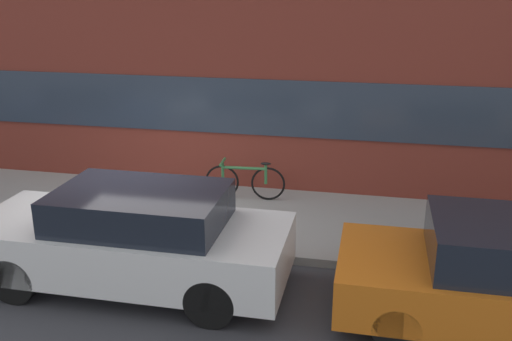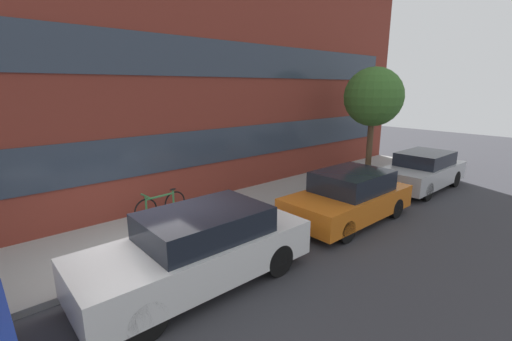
% 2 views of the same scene
% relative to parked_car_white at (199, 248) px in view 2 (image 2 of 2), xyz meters
% --- Properties ---
extents(ground_plane, '(56.00, 56.00, 0.00)m').
position_rel_parked_car_white_xyz_m(ground_plane, '(-0.42, 1.05, -0.73)').
color(ground_plane, '#333338').
extents(sidewalk_strip, '(28.00, 2.92, 0.14)m').
position_rel_parked_car_white_xyz_m(sidewalk_strip, '(-0.42, 2.51, -0.66)').
color(sidewalk_strip, gray).
rests_on(sidewalk_strip, ground_plane).
extents(rowhouse_facade, '(28.00, 1.02, 8.18)m').
position_rel_parked_car_white_xyz_m(rowhouse_facade, '(-0.42, 4.41, 3.37)').
color(rowhouse_facade, maroon).
rests_on(rowhouse_facade, ground_plane).
extents(parked_car_white, '(4.40, 1.73, 1.44)m').
position_rel_parked_car_white_xyz_m(parked_car_white, '(0.00, 0.00, 0.00)').
color(parked_car_white, silver).
rests_on(parked_car_white, ground_plane).
extents(parked_car_orange, '(3.92, 1.78, 1.40)m').
position_rel_parked_car_white_xyz_m(parked_car_orange, '(4.85, 0.00, -0.04)').
color(parked_car_orange, '#D16619').
rests_on(parked_car_orange, ground_plane).
extents(parked_car_silver, '(3.92, 1.65, 1.35)m').
position_rel_parked_car_white_xyz_m(parked_car_silver, '(9.50, 0.00, -0.05)').
color(parked_car_silver, '#B2B5BA').
rests_on(parked_car_silver, ground_plane).
extents(bicycle, '(1.55, 0.44, 0.75)m').
position_rel_parked_car_white_xyz_m(bicycle, '(0.82, 3.29, -0.21)').
color(bicycle, black).
rests_on(bicycle, sidewalk_strip).
extents(street_tree, '(2.18, 2.18, 4.24)m').
position_rel_parked_car_white_xyz_m(street_tree, '(8.81, 1.79, 2.54)').
color(street_tree, brown).
rests_on(street_tree, sidewalk_strip).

